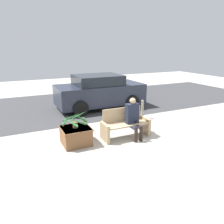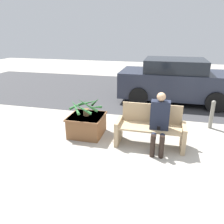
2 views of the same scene
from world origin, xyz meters
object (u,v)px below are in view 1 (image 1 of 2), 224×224
potted_plant (75,120)px  parked_car (100,92)px  bench (125,124)px  person_seated (133,117)px  bollard_post (142,109)px  planter_box (76,135)px

potted_plant → parked_car: (2.17, 3.46, 0.01)m
bench → potted_plant: size_ratio=1.89×
bench → potted_plant: bearing=175.5°
person_seated → potted_plant: bearing=170.1°
potted_plant → bollard_post: bearing=21.2°
planter_box → bollard_post: 3.31m
planter_box → parked_car: (2.18, 3.45, 0.49)m
person_seated → planter_box: 1.84m
potted_plant → parked_car: size_ratio=0.20×
parked_car → bollard_post: parked_car is taller
bench → planter_box: 1.59m
potted_plant → bench: bearing=-4.5°
bench → planter_box: size_ratio=1.83×
bench → parked_car: parked_car is taller
bench → parked_car: 3.65m
person_seated → parked_car: bearing=83.7°
bollard_post → bench: bearing=-139.0°
planter_box → bollard_post: bollard_post is taller
bench → parked_car: bearing=80.4°
person_seated → bollard_post: person_seated is taller
person_seated → parked_car: (0.42, 3.77, 0.07)m
planter_box → bollard_post: bearing=20.9°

